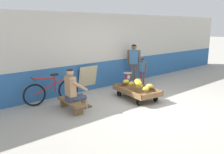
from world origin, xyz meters
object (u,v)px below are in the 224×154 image
object	(u,v)px
vendor_seated	(74,89)
sign_board	(88,79)
customer_adult	(134,60)
weighing_scale	(128,77)
low_bench	(71,103)
banana_cart	(137,91)
plastic_crate	(127,85)
bicycle_near_left	(52,91)
customer_child	(142,69)

from	to	relation	value
vendor_seated	sign_board	distance (m)	1.81
customer_adult	weighing_scale	bearing A→B (deg)	-152.75
low_bench	weighing_scale	xyz separation A→B (m)	(2.61, 0.55, 0.25)
banana_cart	low_bench	world-z (taller)	banana_cart
low_bench	sign_board	world-z (taller)	sign_board
plastic_crate	bicycle_near_left	bearing A→B (deg)	172.32
bicycle_near_left	plastic_crate	bearing A→B (deg)	-7.68
banana_cart	plastic_crate	bearing A→B (deg)	60.40
customer_child	sign_board	bearing A→B (deg)	161.05
bicycle_near_left	sign_board	distance (m)	1.53
weighing_scale	customer_adult	bearing A→B (deg)	27.25
vendor_seated	plastic_crate	distance (m)	2.61
low_bench	bicycle_near_left	bearing A→B (deg)	96.15
bicycle_near_left	sign_board	xyz separation A→B (m)	(1.49, 0.34, 0.09)
weighing_scale	customer_child	world-z (taller)	customer_child
weighing_scale	bicycle_near_left	xyz separation A→B (m)	(-2.71, 0.37, -0.10)
bicycle_near_left	customer_adult	world-z (taller)	customer_adult
vendor_seated	customer_child	bearing A→B (deg)	9.68
customer_adult	low_bench	bearing A→B (deg)	-164.98
low_bench	customer_child	bearing A→B (deg)	9.36
weighing_scale	plastic_crate	bearing A→B (deg)	90.00
banana_cart	customer_child	size ratio (longest dim) A/B	1.52
bicycle_near_left	sign_board	size ratio (longest dim) A/B	1.88
sign_board	customer_adult	xyz separation A→B (m)	(1.85, -0.38, 0.51)
customer_adult	customer_child	size ratio (longest dim) A/B	1.50
sign_board	plastic_crate	bearing A→B (deg)	-29.99
banana_cart	low_bench	distance (m)	2.09
banana_cart	weighing_scale	xyz separation A→B (m)	(0.56, 0.99, 0.21)
customer_child	vendor_seated	bearing A→B (deg)	-170.32
vendor_seated	bicycle_near_left	xyz separation A→B (m)	(-0.19, 0.92, -0.21)
plastic_crate	customer_child	distance (m)	0.92
plastic_crate	sign_board	distance (m)	1.44
vendor_seated	customer_child	distance (m)	3.36
low_bench	bicycle_near_left	size ratio (longest dim) A/B	0.67
vendor_seated	bicycle_near_left	distance (m)	0.96
plastic_crate	weighing_scale	xyz separation A→B (m)	(0.00, -0.00, 0.30)
bicycle_near_left	customer_child	world-z (taller)	customer_child
banana_cart	bicycle_near_left	world-z (taller)	bicycle_near_left
banana_cart	customer_child	xyz separation A→B (m)	(1.35, 1.00, 0.39)
vendor_seated	customer_adult	size ratio (longest dim) A/B	0.75
low_bench	vendor_seated	distance (m)	0.38
weighing_scale	bicycle_near_left	size ratio (longest dim) A/B	0.18
customer_adult	banana_cart	bearing A→B (deg)	-132.20
low_bench	plastic_crate	size ratio (longest dim) A/B	3.09
customer_child	bicycle_near_left	bearing A→B (deg)	174.27
banana_cart	weighing_scale	world-z (taller)	weighing_scale
vendor_seated	sign_board	xyz separation A→B (m)	(1.30, 1.25, -0.13)
plastic_crate	customer_child	bearing A→B (deg)	1.02
low_bench	customer_adult	distance (m)	3.43
weighing_scale	banana_cart	bearing A→B (deg)	-119.62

